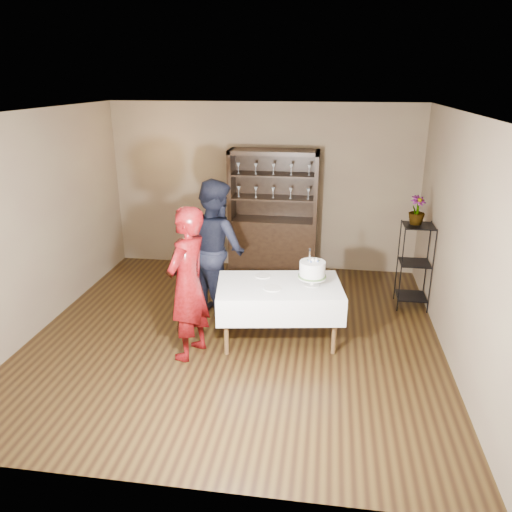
# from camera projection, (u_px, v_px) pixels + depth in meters

# --- Properties ---
(floor) EXTENTS (5.00, 5.00, 0.00)m
(floor) POSITION_uv_depth(u_px,v_px,m) (236.00, 335.00, 6.27)
(floor) COLOR black
(floor) RESTS_ON ground
(ceiling) EXTENTS (5.00, 5.00, 0.00)m
(ceiling) POSITION_uv_depth(u_px,v_px,m) (233.00, 112.00, 5.35)
(ceiling) COLOR silver
(ceiling) RESTS_ON back_wall
(back_wall) EXTENTS (5.00, 0.02, 2.70)m
(back_wall) POSITION_uv_depth(u_px,v_px,m) (263.00, 188.00, 8.14)
(back_wall) COLOR brown
(back_wall) RESTS_ON floor
(wall_left) EXTENTS (0.02, 5.00, 2.70)m
(wall_left) POSITION_uv_depth(u_px,v_px,m) (36.00, 224.00, 6.15)
(wall_left) COLOR brown
(wall_left) RESTS_ON floor
(wall_right) EXTENTS (0.02, 5.00, 2.70)m
(wall_right) POSITION_uv_depth(u_px,v_px,m) (459.00, 242.00, 5.47)
(wall_right) COLOR brown
(wall_right) RESTS_ON floor
(china_hutch) EXTENTS (1.40, 0.48, 2.00)m
(china_hutch) POSITION_uv_depth(u_px,v_px,m) (273.00, 233.00, 8.11)
(china_hutch) COLOR black
(china_hutch) RESTS_ON floor
(plant_etagere) EXTENTS (0.42, 0.42, 1.20)m
(plant_etagere) POSITION_uv_depth(u_px,v_px,m) (415.00, 263.00, 6.85)
(plant_etagere) COLOR black
(plant_etagere) RESTS_ON floor
(cake_table) EXTENTS (1.59, 1.12, 0.73)m
(cake_table) POSITION_uv_depth(u_px,v_px,m) (279.00, 298.00, 5.98)
(cake_table) COLOR silver
(cake_table) RESTS_ON floor
(woman) EXTENTS (0.60, 0.75, 1.78)m
(woman) POSITION_uv_depth(u_px,v_px,m) (188.00, 284.00, 5.54)
(woman) COLOR #3A0505
(woman) RESTS_ON floor
(man) EXTENTS (1.13, 1.12, 1.85)m
(man) POSITION_uv_depth(u_px,v_px,m) (216.00, 248.00, 6.58)
(man) COLOR black
(man) RESTS_ON floor
(cake) EXTENTS (0.34, 0.34, 0.47)m
(cake) POSITION_uv_depth(u_px,v_px,m) (312.00, 270.00, 5.84)
(cake) COLOR silver
(cake) RESTS_ON cake_table
(plate_near) EXTENTS (0.27, 0.27, 0.01)m
(plate_near) POSITION_uv_depth(u_px,v_px,m) (273.00, 288.00, 5.80)
(plate_near) COLOR silver
(plate_near) RESTS_ON cake_table
(plate_far) EXTENTS (0.25, 0.25, 0.01)m
(plate_far) POSITION_uv_depth(u_px,v_px,m) (263.00, 276.00, 6.16)
(plate_far) COLOR silver
(plate_far) RESTS_ON cake_table
(potted_plant) EXTENTS (0.29, 0.29, 0.39)m
(potted_plant) POSITION_uv_depth(u_px,v_px,m) (417.00, 210.00, 6.64)
(potted_plant) COLOR #476C33
(potted_plant) RESTS_ON plant_etagere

